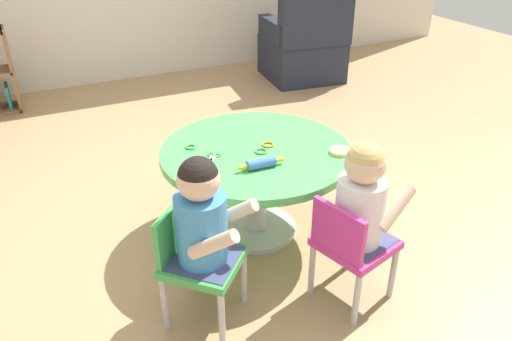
% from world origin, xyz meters
% --- Properties ---
extents(ground_plane, '(10.00, 10.00, 0.00)m').
position_xyz_m(ground_plane, '(0.00, 0.00, 0.00)').
color(ground_plane, tan).
extents(craft_table, '(0.98, 0.98, 0.51)m').
position_xyz_m(craft_table, '(0.00, 0.00, 0.40)').
color(craft_table, silver).
rests_on(craft_table, ground).
extents(child_chair_left, '(0.42, 0.42, 0.54)m').
position_xyz_m(child_chair_left, '(-0.50, -0.45, 0.31)').
color(child_chair_left, '#B7B7BC').
rests_on(child_chair_left, ground).
extents(seated_child_left, '(0.43, 0.43, 0.51)m').
position_xyz_m(seated_child_left, '(-0.47, -0.48, 0.53)').
color(seated_child_left, '#3F4772').
rests_on(seated_child_left, ground).
extents(child_chair_right, '(0.37, 0.37, 0.54)m').
position_xyz_m(child_chair_right, '(0.14, -0.66, 0.31)').
color(child_chair_right, '#B7B7BC').
rests_on(child_chair_right, ground).
extents(seated_child_right, '(0.40, 0.35, 0.51)m').
position_xyz_m(seated_child_right, '(0.18, -0.65, 0.53)').
color(seated_child_right, '#3F4772').
rests_on(seated_child_right, ground).
extents(armchair_dark, '(0.79, 0.80, 0.85)m').
position_xyz_m(armchair_dark, '(1.58, 2.15, 0.31)').
color(armchair_dark, '#232838').
rests_on(armchair_dark, ground).
extents(rolling_pin, '(0.23, 0.06, 0.05)m').
position_xyz_m(rolling_pin, '(-0.07, -0.19, 0.54)').
color(rolling_pin, '#3F72CC').
rests_on(rolling_pin, craft_table).
extents(craft_scissors, '(0.12, 0.14, 0.01)m').
position_xyz_m(craft_scissors, '(-0.24, 0.00, 0.51)').
color(craft_scissors, silver).
rests_on(craft_scissors, craft_table).
extents(playdough_blob_0, '(0.11, 0.11, 0.02)m').
position_xyz_m(playdough_blob_0, '(0.36, -0.23, 0.52)').
color(playdough_blob_0, '#F2CC72').
rests_on(playdough_blob_0, craft_table).
extents(cookie_cutter_0, '(0.07, 0.07, 0.01)m').
position_xyz_m(cookie_cutter_0, '(0.01, -0.05, 0.52)').
color(cookie_cutter_0, '#4CB259').
rests_on(cookie_cutter_0, craft_table).
extents(cookie_cutter_1, '(0.06, 0.06, 0.01)m').
position_xyz_m(cookie_cutter_1, '(-0.30, 0.16, 0.52)').
color(cookie_cutter_1, '#4CB259').
rests_on(cookie_cutter_1, craft_table).
extents(cookie_cutter_2, '(0.06, 0.06, 0.01)m').
position_xyz_m(cookie_cutter_2, '(0.07, 0.01, 0.52)').
color(cookie_cutter_2, orange).
rests_on(cookie_cutter_2, craft_table).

